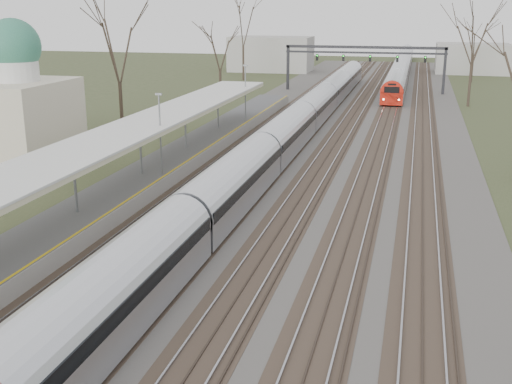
{
  "coord_description": "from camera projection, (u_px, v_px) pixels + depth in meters",
  "views": [
    {
      "loc": [
        7.25,
        -1.76,
        11.02
      ],
      "look_at": [
        -0.31,
        28.44,
        2.0
      ],
      "focal_mm": 45.0,
      "sensor_mm": 36.0,
      "label": 1
    }
  ],
  "objects": [
    {
      "name": "platform",
      "position": [
        163.0,
        168.0,
        43.32
      ],
      "size": [
        3.5,
        69.0,
        1.0
      ],
      "primitive_type": "cube",
      "color": "#9E9B93",
      "rests_on": "ground"
    },
    {
      "name": "track_bed",
      "position": [
        334.0,
        133.0,
        57.57
      ],
      "size": [
        24.0,
        160.0,
        0.22
      ],
      "color": "#474442",
      "rests_on": "ground"
    },
    {
      "name": "train_far",
      "position": [
        402.0,
        66.0,
        106.8
      ],
      "size": [
        2.62,
        75.21,
        3.05
      ],
      "color": "#B3B6BE",
      "rests_on": "ground"
    },
    {
      "name": "tree_west_far",
      "position": [
        118.0,
        44.0,
        52.86
      ],
      "size": [
        5.5,
        5.5,
        11.33
      ],
      "color": "#2D231C",
      "rests_on": "ground"
    },
    {
      "name": "canopy",
      "position": [
        132.0,
        130.0,
        38.16
      ],
      "size": [
        4.1,
        50.0,
        3.11
      ],
      "color": "slate",
      "rests_on": "platform"
    },
    {
      "name": "train_near",
      "position": [
        301.0,
        119.0,
        56.59
      ],
      "size": [
        2.62,
        90.21,
        3.05
      ],
      "color": "#B3B6BE",
      "rests_on": "ground"
    },
    {
      "name": "signal_gantry",
      "position": [
        365.0,
        55.0,
        84.15
      ],
      "size": [
        21.0,
        0.59,
        6.08
      ],
      "color": "black",
      "rests_on": "ground"
    }
  ]
}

